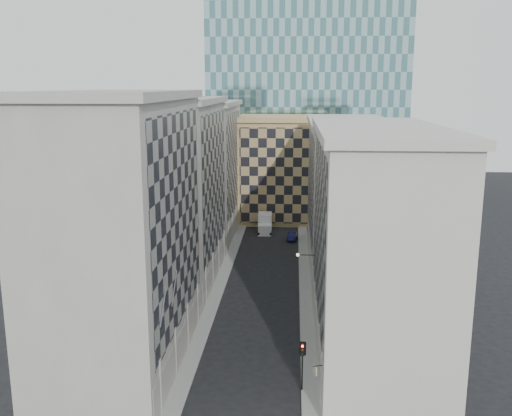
% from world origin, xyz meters
% --- Properties ---
extents(sidewalk_west, '(1.50, 100.00, 0.15)m').
position_xyz_m(sidewalk_west, '(-5.25, 30.00, 0.07)').
color(sidewalk_west, gray).
rests_on(sidewalk_west, ground).
extents(sidewalk_east, '(1.50, 100.00, 0.15)m').
position_xyz_m(sidewalk_east, '(5.25, 30.00, 0.07)').
color(sidewalk_east, gray).
rests_on(sidewalk_east, ground).
extents(bldg_left_a, '(10.80, 22.80, 23.70)m').
position_xyz_m(bldg_left_a, '(-10.88, 11.00, 11.82)').
color(bldg_left_a, gray).
rests_on(bldg_left_a, ground).
extents(bldg_left_b, '(10.80, 22.80, 22.70)m').
position_xyz_m(bldg_left_b, '(-10.88, 33.00, 11.32)').
color(bldg_left_b, gray).
rests_on(bldg_left_b, ground).
extents(bldg_left_c, '(10.80, 22.80, 21.70)m').
position_xyz_m(bldg_left_c, '(-10.88, 55.00, 10.83)').
color(bldg_left_c, gray).
rests_on(bldg_left_c, ground).
extents(bldg_right_a, '(10.80, 26.80, 20.70)m').
position_xyz_m(bldg_right_a, '(10.88, 15.00, 10.32)').
color(bldg_right_a, beige).
rests_on(bldg_right_a, ground).
extents(bldg_right_b, '(10.80, 28.80, 19.70)m').
position_xyz_m(bldg_right_b, '(10.89, 42.00, 9.85)').
color(bldg_right_b, beige).
rests_on(bldg_right_b, ground).
extents(tan_block, '(16.80, 14.80, 18.80)m').
position_xyz_m(tan_block, '(2.00, 67.90, 9.44)').
color(tan_block, tan).
rests_on(tan_block, ground).
extents(church_tower, '(7.20, 7.20, 51.50)m').
position_xyz_m(church_tower, '(0.00, 82.00, 26.95)').
color(church_tower, '#2F2A24').
rests_on(church_tower, ground).
extents(flagpoles_left, '(0.10, 6.33, 2.33)m').
position_xyz_m(flagpoles_left, '(-5.90, 6.00, 8.00)').
color(flagpoles_left, gray).
rests_on(flagpoles_left, ground).
extents(bracket_lamp, '(1.98, 0.36, 0.36)m').
position_xyz_m(bracket_lamp, '(4.38, 24.00, 6.20)').
color(bracket_lamp, black).
rests_on(bracket_lamp, ground).
extents(traffic_light, '(0.51, 0.45, 4.08)m').
position_xyz_m(traffic_light, '(4.55, 6.63, 3.07)').
color(traffic_light, black).
rests_on(traffic_light, sidewalk_east).
extents(box_truck, '(2.44, 5.61, 3.04)m').
position_xyz_m(box_truck, '(-1.08, 57.52, 1.32)').
color(box_truck, white).
rests_on(box_truck, ground).
extents(dark_car, '(1.69, 3.93, 1.26)m').
position_xyz_m(dark_car, '(3.50, 52.71, 0.63)').
color(dark_car, '#0F1037').
rests_on(dark_car, ground).
extents(shop_sign, '(0.71, 0.62, 0.71)m').
position_xyz_m(shop_sign, '(5.42, 3.00, 3.84)').
color(shop_sign, black).
rests_on(shop_sign, ground).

